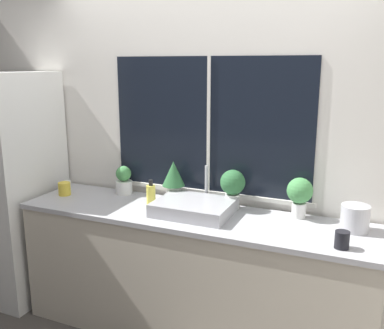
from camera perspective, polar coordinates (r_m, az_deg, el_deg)
name	(u,v)px	position (r m, az deg, el deg)	size (l,w,h in m)	color
wall_back	(210,143)	(3.17, 2.48, 2.86)	(8.00, 0.09, 2.70)	silver
wall_left	(46,116)	(5.11, -18.89, 6.12)	(0.06, 7.00, 2.70)	silver
counter	(191,275)	(3.14, -0.13, -14.48)	(2.49, 0.61, 0.92)	beige
refrigerator	(7,186)	(3.88, -23.44, -2.68)	(0.73, 0.72, 1.86)	silver
sink	(194,207)	(2.95, 0.27, -5.70)	(0.52, 0.46, 0.29)	#ADADB2
potted_plant_far_left	(124,180)	(3.42, -9.08, -2.12)	(0.13, 0.13, 0.22)	white
potted_plant_center_left	(174,178)	(3.19, -2.48, -1.76)	(0.17, 0.17, 0.30)	white
potted_plant_center_right	(233,185)	(3.03, 5.44, -2.79)	(0.18, 0.18, 0.28)	white
potted_plant_far_right	(300,193)	(2.93, 14.16, -3.76)	(0.17, 0.17, 0.27)	white
soap_bottle	(151,195)	(3.11, -5.49, -4.07)	(0.07, 0.07, 0.19)	#DBD14C
mug_black	(342,240)	(2.56, 19.36, -9.45)	(0.08, 0.08, 0.10)	black
mug_white	(67,186)	(3.64, -16.37, -2.72)	(0.07, 0.07, 0.08)	white
mug_yellow	(64,189)	(3.50, -16.64, -3.12)	(0.09, 0.09, 0.10)	gold
kettle	(355,217)	(2.83, 20.92, -6.56)	(0.17, 0.17, 0.18)	#B2B2B7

